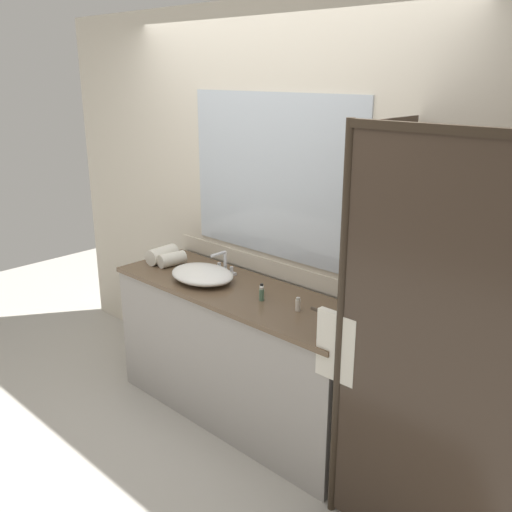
{
  "coord_description": "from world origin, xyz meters",
  "views": [
    {
      "loc": [
        2.32,
        -2.3,
        2.18
      ],
      "look_at": [
        0.15,
        0.0,
        1.15
      ],
      "focal_mm": 39.75,
      "sensor_mm": 36.0,
      "label": 1
    }
  ],
  "objects_px": {
    "amenity_bottle_shampoo": "(298,304)",
    "sink_basin": "(202,274)",
    "rolled_towel_middle": "(172,259)",
    "rolled_towel_near_edge": "(162,255)",
    "faucet": "(224,266)",
    "amenity_bottle_lotion": "(262,294)",
    "amenity_bottle_conditioner": "(262,290)"
  },
  "relations": [
    {
      "from": "amenity_bottle_lotion",
      "to": "rolled_towel_middle",
      "type": "xyz_separation_m",
      "value": [
        -0.88,
        0.03,
        0.01
      ]
    },
    {
      "from": "amenity_bottle_shampoo",
      "to": "amenity_bottle_lotion",
      "type": "bearing_deg",
      "value": -172.56
    },
    {
      "from": "faucet",
      "to": "amenity_bottle_shampoo",
      "type": "distance_m",
      "value": 0.76
    },
    {
      "from": "amenity_bottle_conditioner",
      "to": "amenity_bottle_lotion",
      "type": "relative_size",
      "value": 0.87
    },
    {
      "from": "amenity_bottle_shampoo",
      "to": "sink_basin",
      "type": "bearing_deg",
      "value": -175.97
    },
    {
      "from": "rolled_towel_near_edge",
      "to": "faucet",
      "type": "bearing_deg",
      "value": 15.73
    },
    {
      "from": "amenity_bottle_shampoo",
      "to": "rolled_towel_near_edge",
      "type": "bearing_deg",
      "value": 179.83
    },
    {
      "from": "faucet",
      "to": "rolled_towel_near_edge",
      "type": "relative_size",
      "value": 0.77
    },
    {
      "from": "faucet",
      "to": "rolled_towel_near_edge",
      "type": "xyz_separation_m",
      "value": [
        -0.49,
        -0.14,
        0.0
      ]
    },
    {
      "from": "rolled_towel_middle",
      "to": "amenity_bottle_shampoo",
      "type": "bearing_deg",
      "value": -0.13
    },
    {
      "from": "amenity_bottle_shampoo",
      "to": "rolled_towel_middle",
      "type": "height_order",
      "value": "rolled_towel_middle"
    },
    {
      "from": "sink_basin",
      "to": "amenity_bottle_lotion",
      "type": "height_order",
      "value": "sink_basin"
    },
    {
      "from": "amenity_bottle_lotion",
      "to": "amenity_bottle_conditioner",
      "type": "bearing_deg",
      "value": 133.13
    },
    {
      "from": "faucet",
      "to": "amenity_bottle_conditioner",
      "type": "distance_m",
      "value": 0.46
    },
    {
      "from": "sink_basin",
      "to": "amenity_bottle_shampoo",
      "type": "bearing_deg",
      "value": 4.03
    },
    {
      "from": "sink_basin",
      "to": "rolled_towel_middle",
      "type": "height_order",
      "value": "rolled_towel_middle"
    },
    {
      "from": "faucet",
      "to": "amenity_bottle_lotion",
      "type": "relative_size",
      "value": 2.02
    },
    {
      "from": "sink_basin",
      "to": "rolled_towel_near_edge",
      "type": "height_order",
      "value": "rolled_towel_near_edge"
    },
    {
      "from": "amenity_bottle_conditioner",
      "to": "amenity_bottle_lotion",
      "type": "distance_m",
      "value": 0.08
    },
    {
      "from": "amenity_bottle_lotion",
      "to": "rolled_towel_middle",
      "type": "height_order",
      "value": "rolled_towel_middle"
    },
    {
      "from": "amenity_bottle_shampoo",
      "to": "rolled_towel_middle",
      "type": "distance_m",
      "value": 1.13
    },
    {
      "from": "amenity_bottle_lotion",
      "to": "rolled_towel_middle",
      "type": "distance_m",
      "value": 0.88
    },
    {
      "from": "amenity_bottle_lotion",
      "to": "rolled_towel_middle",
      "type": "relative_size",
      "value": 0.45
    },
    {
      "from": "rolled_towel_near_edge",
      "to": "rolled_towel_middle",
      "type": "xyz_separation_m",
      "value": [
        0.11,
        -0.0,
        -0.01
      ]
    },
    {
      "from": "sink_basin",
      "to": "rolled_towel_near_edge",
      "type": "relative_size",
      "value": 2.05
    },
    {
      "from": "amenity_bottle_shampoo",
      "to": "rolled_towel_near_edge",
      "type": "distance_m",
      "value": 1.24
    },
    {
      "from": "sink_basin",
      "to": "amenity_bottle_shampoo",
      "type": "distance_m",
      "value": 0.75
    },
    {
      "from": "sink_basin",
      "to": "faucet",
      "type": "distance_m",
      "value": 0.19
    },
    {
      "from": "sink_basin",
      "to": "amenity_bottle_conditioner",
      "type": "relative_size",
      "value": 6.2
    },
    {
      "from": "amenity_bottle_lotion",
      "to": "sink_basin",
      "type": "bearing_deg",
      "value": -177.67
    },
    {
      "from": "faucet",
      "to": "amenity_bottle_lotion",
      "type": "height_order",
      "value": "faucet"
    },
    {
      "from": "sink_basin",
      "to": "amenity_bottle_lotion",
      "type": "relative_size",
      "value": 5.36
    }
  ]
}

